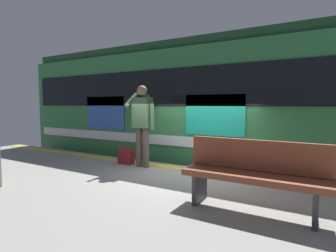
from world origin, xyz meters
The scene contains 9 objects.
ground_plane centered at (0.00, 0.00, 0.00)m, with size 23.50×23.50×0.00m, color #4C4742.
platform centered at (0.00, 2.20, 0.56)m, with size 13.16×4.40×1.13m, color gray.
safety_line centered at (0.00, 0.30, 1.13)m, with size 12.89×0.16×0.01m, color yellow.
track_rail_near centered at (0.00, -1.12, 0.08)m, with size 17.10×0.08×0.16m, color slate.
track_rail_far centered at (0.00, -2.55, 0.08)m, with size 17.10×0.08×0.16m, color slate.
train_carriage centered at (1.37, -1.83, 2.50)m, with size 9.32×2.83×3.92m.
passenger centered at (1.01, 0.53, 2.17)m, with size 0.57×0.55×1.77m.
handbag centered at (1.49, 0.51, 1.31)m, with size 0.36×0.33×0.40m.
bench centered at (-1.63, 1.77, 1.62)m, with size 1.78×0.44×0.90m.
Camera 1 is at (-2.38, 5.21, 2.49)m, focal length 28.53 mm.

